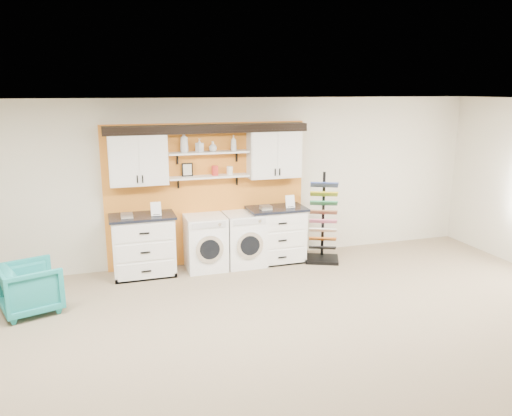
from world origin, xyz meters
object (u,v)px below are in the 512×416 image
object	(u,v)px
washer	(205,243)
armchair	(31,288)
dryer	(244,239)
base_cabinet_left	(144,245)
base_cabinet_right	(276,234)
sample_rack	(323,233)

from	to	relation	value
washer	armchair	world-z (taller)	washer
washer	dryer	bearing A→B (deg)	-0.00
base_cabinet_left	armchair	world-z (taller)	base_cabinet_left
base_cabinet_left	base_cabinet_right	bearing A→B (deg)	0.00
base_cabinet_right	dryer	size ratio (longest dim) A/B	1.09
washer	base_cabinet_right	bearing A→B (deg)	0.15
base_cabinet_left	washer	bearing A→B (deg)	-0.19
base_cabinet_right	sample_rack	distance (m)	0.81
base_cabinet_left	sample_rack	world-z (taller)	sample_rack
base_cabinet_right	armchair	distance (m)	3.95
dryer	sample_rack	bearing A→B (deg)	-9.07
base_cabinet_left	armchair	bearing A→B (deg)	-149.43
base_cabinet_right	dryer	xyz separation A→B (m)	(-0.58, -0.00, -0.03)
base_cabinet_right	washer	world-z (taller)	base_cabinet_right
base_cabinet_right	washer	distance (m)	1.25
dryer	armchair	xyz separation A→B (m)	(-3.26, -0.93, -0.12)
washer	dryer	world-z (taller)	dryer
base_cabinet_right	sample_rack	bearing A→B (deg)	-15.78
base_cabinet_right	sample_rack	world-z (taller)	sample_rack
base_cabinet_left	sample_rack	distance (m)	3.05
sample_rack	armchair	size ratio (longest dim) A/B	2.10
dryer	armchair	size ratio (longest dim) A/B	1.23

